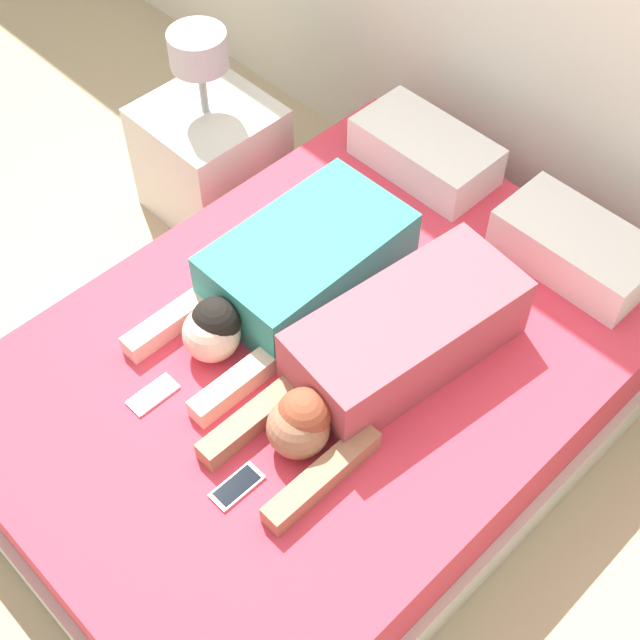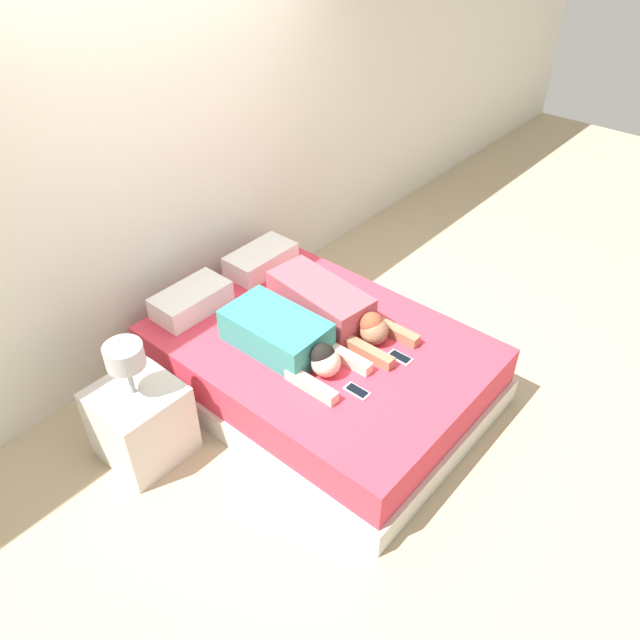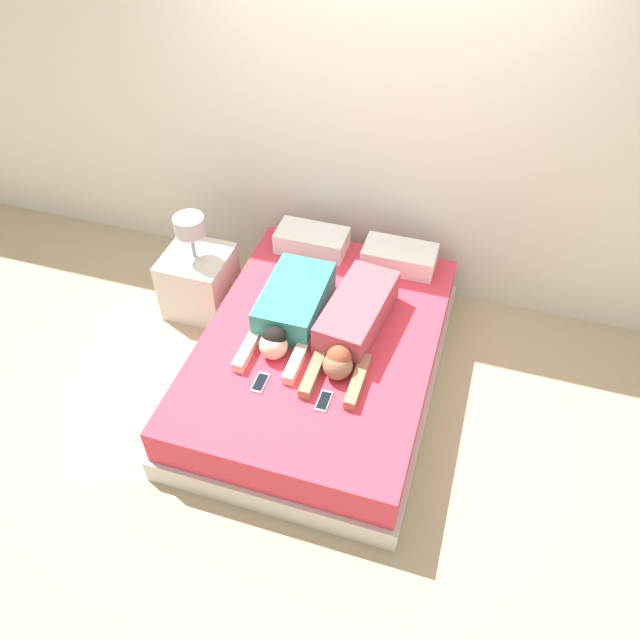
{
  "view_description": "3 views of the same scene",
  "coord_description": "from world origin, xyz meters",
  "views": [
    {
      "loc": [
        1.17,
        -1.14,
        2.67
      ],
      "look_at": [
        0.0,
        0.0,
        0.59
      ],
      "focal_mm": 50.0,
      "sensor_mm": 36.0,
      "label": 1
    },
    {
      "loc": [
        -2.32,
        -1.99,
        3.0
      ],
      "look_at": [
        0.0,
        0.0,
        0.59
      ],
      "focal_mm": 35.0,
      "sensor_mm": 36.0,
      "label": 2
    },
    {
      "loc": [
        0.83,
        -2.66,
        3.33
      ],
      "look_at": [
        0.0,
        0.0,
        0.59
      ],
      "focal_mm": 35.0,
      "sensor_mm": 36.0,
      "label": 3
    }
  ],
  "objects": [
    {
      "name": "ground_plane",
      "position": [
        0.0,
        0.0,
        0.0
      ],
      "size": [
        12.0,
        12.0,
        0.0
      ],
      "primitive_type": "plane",
      "color": "tan"
    },
    {
      "name": "bed",
      "position": [
        0.0,
        0.0,
        0.22
      ],
      "size": [
        1.53,
        2.11,
        0.44
      ],
      "color": "beige",
      "rests_on": "ground_plane"
    },
    {
      "name": "pillow_head_left",
      "position": [
        -0.33,
        0.85,
        0.52
      ],
      "size": [
        0.52,
        0.28,
        0.16
      ],
      "color": "white",
      "rests_on": "bed"
    },
    {
      "name": "pillow_head_right",
      "position": [
        0.33,
        0.85,
        0.52
      ],
      "size": [
        0.52,
        0.28,
        0.16
      ],
      "color": "white",
      "rests_on": "bed"
    },
    {
      "name": "person_left",
      "position": [
        -0.23,
        0.09,
        0.55
      ],
      "size": [
        0.39,
        0.94,
        0.22
      ],
      "color": "teal",
      "rests_on": "bed"
    },
    {
      "name": "person_right",
      "position": [
        0.2,
        0.08,
        0.55
      ],
      "size": [
        0.4,
        1.07,
        0.23
      ],
      "color": "#B24C59",
      "rests_on": "bed"
    },
    {
      "name": "cell_phone_left",
      "position": [
        -0.23,
        -0.48,
        0.45
      ],
      "size": [
        0.07,
        0.15,
        0.01
      ],
      "color": "silver",
      "rests_on": "bed"
    },
    {
      "name": "cell_phone_right",
      "position": [
        0.18,
        -0.5,
        0.45
      ],
      "size": [
        0.07,
        0.15,
        0.01
      ],
      "color": "silver",
      "rests_on": "bed"
    },
    {
      "name": "nightstand",
      "position": [
        -1.09,
        0.46,
        0.28
      ],
      "size": [
        0.47,
        0.47,
        0.83
      ],
      "color": "beige",
      "rests_on": "ground_plane"
    }
  ]
}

